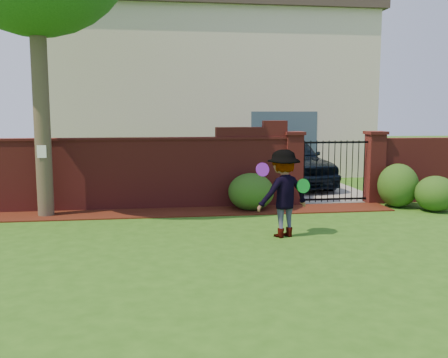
{
  "coord_description": "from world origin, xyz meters",
  "views": [
    {
      "loc": [
        -1.2,
        -8.38,
        2.36
      ],
      "look_at": [
        0.23,
        1.4,
        1.05
      ],
      "focal_mm": 40.29,
      "sensor_mm": 36.0,
      "label": 1
    }
  ],
  "objects": [
    {
      "name": "shrub_right",
      "position": [
        5.54,
        2.65,
        0.43
      ],
      "size": [
        0.97,
        0.97,
        0.86
      ],
      "primitive_type": "ellipsoid",
      "color": "#184414",
      "rests_on": "ground"
    },
    {
      "name": "man",
      "position": [
        1.28,
        0.74,
        0.83
      ],
      "size": [
        1.22,
        0.94,
        1.67
      ],
      "primitive_type": "imported",
      "rotation": [
        0.0,
        0.0,
        3.47
      ],
      "color": "gray",
      "rests_on": "ground"
    },
    {
      "name": "shrub_left",
      "position": [
        1.19,
        3.42,
        0.45
      ],
      "size": [
        1.11,
        1.11,
        0.91
      ],
      "primitive_type": "ellipsoid",
      "color": "#184414",
      "rests_on": "ground"
    },
    {
      "name": "shrub_middle",
      "position": [
        4.92,
        3.31,
        0.55
      ],
      "size": [
        1.0,
        1.0,
        1.1
      ],
      "primitive_type": "ellipsoid",
      "color": "#184414",
      "rests_on": "ground"
    },
    {
      "name": "pillar_right",
      "position": [
        4.6,
        4.0,
        0.96
      ],
      "size": [
        0.5,
        0.5,
        1.88
      ],
      "color": "maroon",
      "rests_on": "ground"
    },
    {
      "name": "paper_notice",
      "position": [
        -3.6,
        3.21,
        1.5
      ],
      "size": [
        0.2,
        0.01,
        0.28
      ],
      "primitive_type": "cube",
      "color": "white",
      "rests_on": "tree"
    },
    {
      "name": "pillar_left",
      "position": [
        2.4,
        4.0,
        0.96
      ],
      "size": [
        0.5,
        0.5,
        1.88
      ],
      "color": "maroon",
      "rests_on": "ground"
    },
    {
      "name": "ground",
      "position": [
        0.0,
        0.0,
        -0.01
      ],
      "size": [
        80.0,
        80.0,
        0.01
      ],
      "primitive_type": "cube",
      "color": "#295715",
      "rests_on": "ground"
    },
    {
      "name": "house",
      "position": [
        1.0,
        12.0,
        3.16
      ],
      "size": [
        12.4,
        6.4,
        6.3
      ],
      "color": "beige",
      "rests_on": "ground"
    },
    {
      "name": "iron_gate",
      "position": [
        3.5,
        4.0,
        0.85
      ],
      "size": [
        1.78,
        0.03,
        1.6
      ],
      "color": "black",
      "rests_on": "ground"
    },
    {
      "name": "frisbee_purple",
      "position": [
        0.83,
        0.59,
        1.32
      ],
      "size": [
        0.27,
        0.12,
        0.26
      ],
      "primitive_type": "cylinder",
      "rotation": [
        1.36,
        0.0,
        0.18
      ],
      "color": "purple",
      "rests_on": "man"
    },
    {
      "name": "brick_wall_return",
      "position": [
        6.6,
        4.0,
        0.85
      ],
      "size": [
        4.0,
        0.25,
        1.7
      ],
      "primitive_type": "cube",
      "color": "maroon",
      "rests_on": "ground"
    },
    {
      "name": "mulch_bed",
      "position": [
        -0.95,
        3.34,
        0.01
      ],
      "size": [
        11.1,
        1.08,
        0.03
      ],
      "primitive_type": "cube",
      "color": "#37120A",
      "rests_on": "ground"
    },
    {
      "name": "driveway",
      "position": [
        3.5,
        8.0,
        0.01
      ],
      "size": [
        3.2,
        8.0,
        0.01
      ],
      "primitive_type": "cube",
      "color": "gray",
      "rests_on": "ground"
    },
    {
      "name": "brick_wall",
      "position": [
        -2.01,
        4.0,
        0.93
      ],
      "size": [
        8.7,
        0.31,
        2.16
      ],
      "color": "maroon",
      "rests_on": "ground"
    },
    {
      "name": "frisbee_green",
      "position": [
        1.65,
        0.72,
        0.98
      ],
      "size": [
        0.28,
        0.12,
        0.28
      ],
      "primitive_type": "cylinder",
      "rotation": [
        1.43,
        0.0,
        0.23
      ],
      "color": "green",
      "rests_on": "man"
    },
    {
      "name": "car",
      "position": [
        3.18,
        7.18,
        0.82
      ],
      "size": [
        2.52,
        5.02,
        1.64
      ],
      "primitive_type": "imported",
      "rotation": [
        0.0,
        0.0,
        0.12
      ],
      "color": "black",
      "rests_on": "ground"
    }
  ]
}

